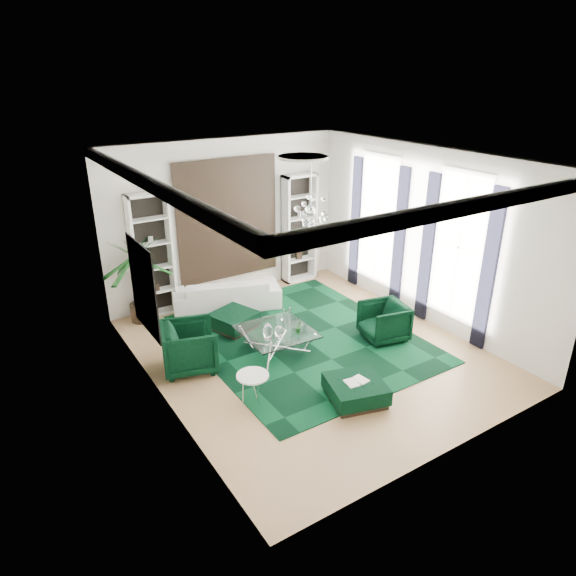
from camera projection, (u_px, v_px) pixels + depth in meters
floor at (309, 352)px, 10.26m from camera, size 6.00×7.00×0.02m
ceiling at (313, 157)px, 8.76m from camera, size 6.00×7.00×0.02m
wall_back at (227, 219)px, 12.23m from camera, size 6.00×0.02×3.80m
wall_front at (463, 339)px, 6.79m from camera, size 6.00×0.02×3.80m
wall_left at (154, 298)px, 8.02m from camera, size 0.02×7.00×3.80m
wall_right at (426, 236)px, 11.00m from camera, size 0.02×7.00×3.80m
crown_molding at (313, 164)px, 8.80m from camera, size 6.00×7.00×0.18m
ceiling_medallion at (303, 157)px, 9.00m from camera, size 0.90×0.90×0.05m
tapestry at (228, 220)px, 12.19m from camera, size 2.50×0.06×2.80m
shelving_left at (152, 256)px, 11.30m from camera, size 0.90×0.38×2.80m
shelving_right at (299, 229)px, 13.23m from camera, size 0.90×0.38×2.80m
painting at (144, 288)px, 8.52m from camera, size 0.04×1.30×1.60m
window_near at (459, 247)px, 10.29m from camera, size 0.03×1.10×2.90m
curtain_near_a at (488, 271)px, 9.77m from camera, size 0.07×0.30×3.25m
curtain_near_b at (427, 249)px, 10.98m from camera, size 0.07×0.30×3.25m
window_far at (378, 220)px, 12.15m from camera, size 0.03×1.10×2.90m
curtain_far_a at (399, 239)px, 11.63m from camera, size 0.07×0.30×3.25m
curtain_far_b at (355, 223)px, 12.84m from camera, size 0.07×0.30×3.25m
rug at (302, 338)px, 10.73m from camera, size 4.20×5.00×0.02m
sofa at (226, 293)px, 12.02m from camera, size 2.65×1.71×0.72m
armchair_left at (190, 347)px, 9.51m from camera, size 1.22×1.21×0.90m
armchair_right at (384, 321)px, 10.59m from camera, size 1.03×1.01×0.79m
coffee_table at (277, 341)px, 10.18m from camera, size 1.38×1.38×0.46m
ottoman_side at (234, 321)px, 11.06m from camera, size 1.08×1.08×0.38m
ottoman_front at (356, 391)px, 8.68m from camera, size 1.12×1.12×0.36m
book at (356, 381)px, 8.60m from camera, size 0.40×0.26×0.03m
side_table at (253, 389)px, 8.59m from camera, size 0.70×0.70×0.52m
palm at (136, 268)px, 11.02m from camera, size 1.58×1.58×2.50m
chandelier at (310, 211)px, 9.19m from camera, size 0.91×0.91×0.66m
table_plant at (298, 327)px, 9.99m from camera, size 0.17×0.15×0.24m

